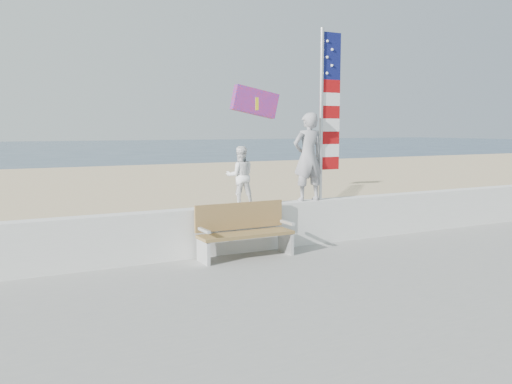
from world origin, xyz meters
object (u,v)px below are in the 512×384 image
at_px(adult, 308,157).
at_px(flag, 326,107).
at_px(bench, 244,230).
at_px(child, 240,176).

distance_m(adult, flag, 1.10).
bearing_deg(bench, child, 71.90).
relative_size(adult, child, 1.57).
height_order(child, flag, flag).
relative_size(adult, flag, 0.51).
bearing_deg(child, adult, -165.50).
height_order(child, bench, child).
bearing_deg(adult, bench, 19.12).
xyz_separation_m(child, flag, (1.98, -0.00, 1.34)).
bearing_deg(child, bench, 86.41).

